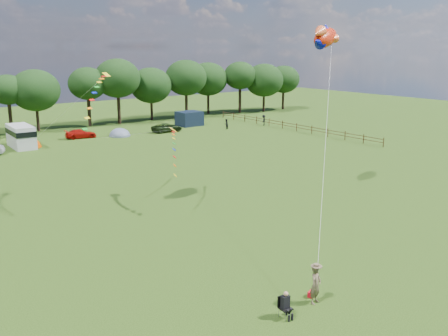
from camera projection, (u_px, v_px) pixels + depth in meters
ground_plane at (307, 262)px, 28.76m from camera, size 180.00×180.00×0.00m
tree_line at (61, 87)px, 73.11m from camera, size 102.98×10.98×10.27m
fence at (289, 125)px, 74.06m from camera, size 0.12×33.12×1.20m
car_c at (81, 134)px, 67.33m from camera, size 4.12×2.17×1.18m
car_d at (167, 128)px, 72.31m from camera, size 4.61×2.10×1.25m
campervan_c at (21, 136)px, 60.98m from camera, size 2.52×5.63×2.73m
tent_orange at (28, 147)px, 61.31m from camera, size 3.24×3.54×2.53m
tent_greyblue at (120, 136)px, 69.02m from camera, size 2.94×3.22×2.19m
awning_navy at (189, 119)px, 77.83m from camera, size 3.68×3.03×2.24m
kite_flyer at (316, 285)px, 23.91m from camera, size 0.79×0.62×1.89m
camp_chair at (285, 302)px, 22.66m from camera, size 0.56×0.56×1.31m
kite_bag at (311, 294)px, 24.70m from camera, size 0.47×0.39×0.29m
fish_kite at (324, 38)px, 39.52m from camera, size 4.34×2.74×2.28m
streamer_kite_b at (98, 91)px, 37.97m from camera, size 4.26×4.59×3.78m
streamer_kite_c at (174, 144)px, 38.72m from camera, size 3.12×5.04×2.83m
walker_a at (226, 124)px, 74.67m from camera, size 0.84×0.66×1.52m
walker_b at (264, 120)px, 78.25m from camera, size 1.15×1.04×1.65m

